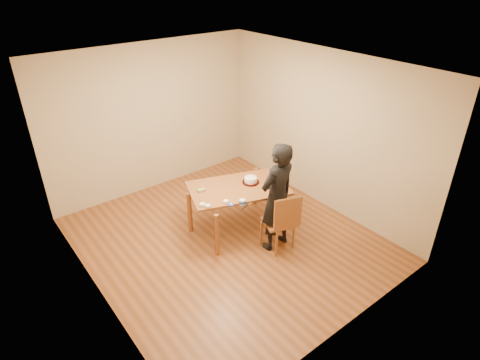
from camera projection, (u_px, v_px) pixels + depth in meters
room_shell at (212, 155)px, 5.91m from camera, size 4.00×4.50×2.70m
dining_table at (238, 188)px, 6.29m from camera, size 1.73×1.35×0.04m
dining_chair at (278, 222)px, 5.97m from camera, size 0.52×0.52×0.04m
cake_plate at (251, 182)px, 6.40m from camera, size 0.27×0.27×0.02m
cake at (251, 180)px, 6.38m from camera, size 0.20×0.20×0.06m
frosting_dome at (251, 177)px, 6.36m from camera, size 0.20×0.20×0.03m
frosting_tub at (242, 202)px, 5.83m from camera, size 0.09×0.09×0.08m
frosting_lid at (231, 205)px, 5.83m from camera, size 0.09×0.09×0.01m
frosting_dollop at (231, 204)px, 5.82m from camera, size 0.04×0.04×0.02m
ramekin_green at (226, 202)px, 5.87m from camera, size 0.08×0.08×0.04m
ramekin_yellow at (208, 206)px, 5.76m from camera, size 0.08×0.08×0.04m
ramekin_multi at (203, 205)px, 5.79m from camera, size 0.08×0.08×0.04m
candy_box_pink at (202, 191)px, 6.16m from camera, size 0.13×0.08×0.02m
candy_box_green at (201, 190)px, 6.15m from camera, size 0.12×0.07×0.02m
spatula at (245, 207)px, 5.77m from camera, size 0.15×0.06×0.01m
person at (277, 198)px, 5.80m from camera, size 0.65×0.45×1.71m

